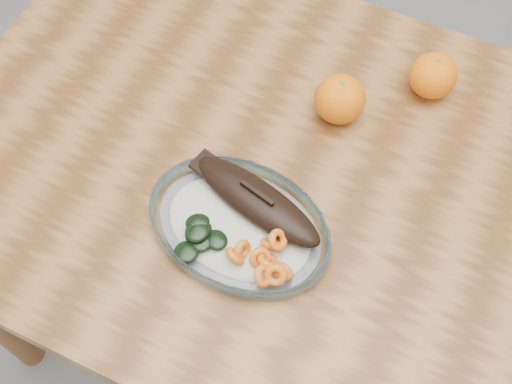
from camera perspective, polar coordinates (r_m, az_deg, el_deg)
ground at (r=1.70m, az=2.27°, el=-11.61°), size 3.00×3.00×0.00m
dining_table at (r=1.10m, az=3.43°, el=-1.07°), size 1.20×0.80×0.75m
plated_meal at (r=0.95m, az=-1.46°, el=-2.84°), size 0.55×0.55×0.08m
orange_left at (r=1.05m, az=7.46°, el=8.20°), size 0.08×0.08×0.08m
orange_right at (r=1.12m, az=15.45°, el=9.93°), size 0.08×0.08×0.08m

